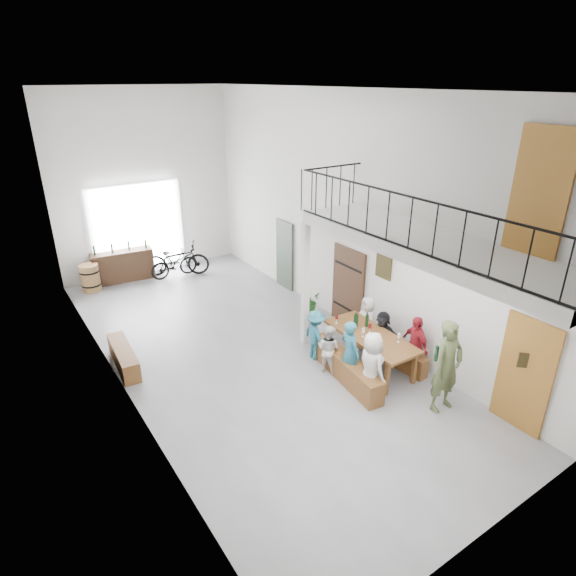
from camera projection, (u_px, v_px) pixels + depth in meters
floor at (247, 350)px, 10.95m from camera, size 12.00×12.00×0.00m
room_walls at (240, 195)px, 9.51m from camera, size 12.00×12.00×12.00m
gateway_portal at (138, 230)px, 14.69m from camera, size 2.80×0.08×2.80m
right_wall_decor at (398, 280)px, 10.20m from camera, size 0.07×8.28×5.07m
balcony at (428, 248)px, 8.39m from camera, size 1.52×5.62×4.00m
tasting_table at (371, 338)px, 10.01m from camera, size 0.95×2.17×0.79m
bench_inner at (345, 368)px, 9.80m from camera, size 0.65×2.24×0.51m
bench_wall at (388, 351)px, 10.47m from camera, size 0.39×1.98×0.45m
tableware at (363, 324)px, 10.12m from camera, size 0.59×1.40×0.35m
side_bench at (124, 357)px, 10.24m from camera, size 0.46×1.61×0.45m
oak_barrel at (90, 278)px, 13.82m from camera, size 0.54×0.54×0.80m
serving_counter at (123, 266)px, 14.51m from camera, size 1.81×0.68×0.93m
counter_bottles at (120, 247)px, 14.25m from camera, size 1.51×0.28×0.28m
guest_left_a at (371, 366)px, 9.10m from camera, size 0.51×0.72×1.38m
guest_left_b at (350, 352)px, 9.54m from camera, size 0.36×0.52×1.38m
guest_left_c at (329, 349)px, 9.97m from camera, size 0.56×0.63×1.06m
guest_left_d at (316, 335)px, 10.41m from camera, size 0.46×0.76×1.14m
guest_right_a at (415, 345)px, 9.87m from camera, size 0.45×0.81×1.30m
guest_right_b at (382, 335)px, 10.47m from camera, size 0.56×1.07×1.10m
guest_right_c at (367, 321)px, 10.98m from camera, size 0.50×0.65×1.18m
host_standing at (447, 367)px, 8.69m from camera, size 0.66×0.44×1.80m
potted_plant at (311, 301)px, 12.74m from camera, size 0.54×0.50×0.48m
bicycle_near at (177, 259)px, 14.89m from camera, size 2.06×1.52×1.03m
bicycle_far at (174, 263)px, 14.76m from camera, size 1.47×0.42×0.88m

